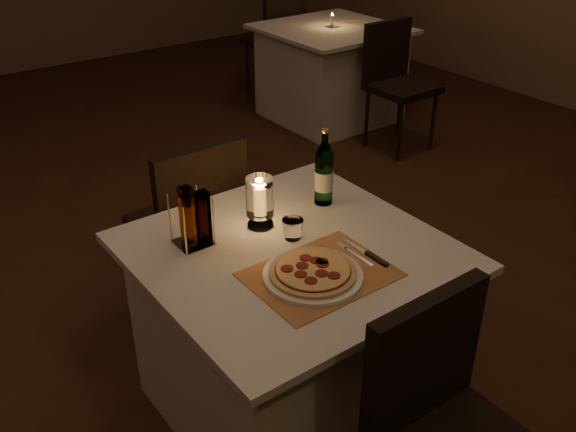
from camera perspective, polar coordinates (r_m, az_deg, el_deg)
floor at (r=2.80m, az=-2.94°, el=-14.10°), size 8.00×10.00×0.02m
main_table at (r=2.41m, az=0.29°, el=-10.29°), size 1.00×1.00×0.74m
chair_near at (r=1.92m, az=13.74°, el=-16.96°), size 0.42×0.42×0.90m
chair_far at (r=2.82m, az=-8.44°, el=0.09°), size 0.42×0.42×0.90m
placemat at (r=2.07m, az=2.87°, el=-5.21°), size 0.45×0.34×0.00m
plate at (r=2.05m, az=2.22°, el=-5.29°), size 0.32×0.32×0.01m
pizza at (r=2.04m, az=2.23°, el=-4.92°), size 0.28×0.28×0.02m
fork at (r=2.18m, az=5.69°, el=-3.23°), size 0.02×0.18×0.00m
knife at (r=2.16m, az=7.46°, el=-3.55°), size 0.02×0.22×0.01m
tumbler at (r=2.23m, az=0.42°, el=-1.18°), size 0.08×0.08×0.08m
water_bottle at (r=2.43m, az=3.22°, el=3.74°), size 0.07×0.07×0.30m
hurricane_candle at (r=2.28m, az=-2.52°, el=1.56°), size 0.10×0.10×0.19m
cruet_caddy at (r=2.19m, az=-8.46°, el=-0.38°), size 0.12×0.12×0.21m
neighbor_table_right at (r=5.32m, az=3.78°, el=12.58°), size 1.00×1.00×0.74m
neighbor_chair_ra at (r=4.77m, az=9.49°, el=12.44°), size 0.42×0.42×0.90m
neighbor_chair_rb at (r=5.81m, az=-0.85°, el=15.90°), size 0.42×0.42×0.90m
neighbor_candle_right at (r=5.21m, az=3.94°, el=16.94°), size 0.03×0.03×0.11m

